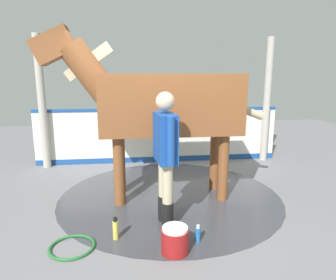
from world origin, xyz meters
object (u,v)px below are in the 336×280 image
bottle_shampoo (115,229)px  hose_coil (72,247)px  horse (162,103)px  bottle_spray (198,234)px  handler (165,150)px  wash_bucket (175,240)px

bottle_shampoo → hose_coil: bearing=-75.2°
horse → bottle_spray: (1.41, 0.23, -1.39)m
bottle_spray → hose_coil: size_ratio=0.41×
handler → bottle_shampoo: size_ratio=6.19×
hose_coil → wash_bucket: bearing=77.9°
bottle_shampoo → hose_coil: size_ratio=0.54×
handler → horse: bearing=80.5°
horse → handler: size_ratio=2.02×
hose_coil → horse: bearing=138.0°
horse → bottle_spray: horse is taller
wash_bucket → hose_coil: size_ratio=0.60×
horse → bottle_shampoo: horse is taller
bottle_spray → handler: bearing=-147.4°
bottle_shampoo → bottle_spray: bottle_shampoo is taller
bottle_spray → hose_coil: 1.43m
handler → bottle_spray: handler is taller
wash_bucket → hose_coil: (-0.24, -1.13, -0.13)m
horse → hose_coil: size_ratio=6.77×
horse → bottle_spray: bearing=101.1°
bottle_spray → horse: bearing=-170.8°
bottle_spray → bottle_shampoo: bearing=-102.1°
bottle_shampoo → hose_coil: bottle_shampoo is taller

